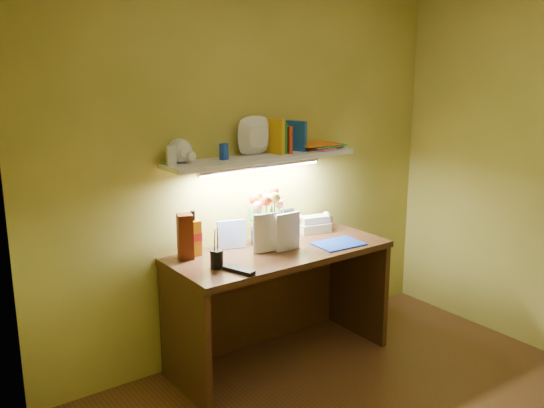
% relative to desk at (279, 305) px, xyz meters
% --- Properties ---
extents(desk, '(1.40, 0.60, 0.75)m').
position_rel_desk_xyz_m(desk, '(0.00, 0.00, 0.00)').
color(desk, '#33200E').
rests_on(desk, ground).
extents(flower_bouquet, '(0.25, 0.25, 0.35)m').
position_rel_desk_xyz_m(flower_bouquet, '(0.01, 0.15, 0.55)').
color(flower_bouquet, '#0B1436').
rests_on(flower_bouquet, desk).
extents(telephone, '(0.24, 0.20, 0.13)m').
position_rel_desk_xyz_m(telephone, '(0.42, 0.18, 0.44)').
color(telephone, white).
rests_on(telephone, desk).
extents(desk_clock, '(0.08, 0.04, 0.07)m').
position_rel_desk_xyz_m(desk_clock, '(0.58, 0.21, 0.41)').
color(desk_clock, '#ACACB0').
rests_on(desk_clock, desk).
extents(whisky_bottle, '(0.08, 0.08, 0.28)m').
position_rel_desk_xyz_m(whisky_bottle, '(-0.49, 0.21, 0.51)').
color(whisky_bottle, '#A36506').
rests_on(whisky_bottle, desk).
extents(whisky_box, '(0.11, 0.11, 0.27)m').
position_rel_desk_xyz_m(whisky_box, '(-0.55, 0.19, 0.51)').
color(whisky_box, '#511C09').
rests_on(whisky_box, desk).
extents(pen_cup, '(0.09, 0.09, 0.18)m').
position_rel_desk_xyz_m(pen_cup, '(-0.49, -0.06, 0.47)').
color(pen_cup, black).
rests_on(pen_cup, desk).
extents(art_card, '(0.18, 0.08, 0.18)m').
position_rel_desk_xyz_m(art_card, '(-0.22, 0.20, 0.46)').
color(art_card, silver).
rests_on(art_card, desk).
extents(tv_remote, '(0.11, 0.20, 0.02)m').
position_rel_desk_xyz_m(tv_remote, '(-0.43, -0.19, 0.39)').
color(tv_remote, black).
rests_on(tv_remote, desk).
extents(blue_folder, '(0.31, 0.24, 0.01)m').
position_rel_desk_xyz_m(blue_folder, '(0.36, -0.14, 0.38)').
color(blue_folder, blue).
rests_on(blue_folder, desk).
extents(desk_book_a, '(0.18, 0.06, 0.25)m').
position_rel_desk_xyz_m(desk_book_a, '(-0.19, 0.02, 0.50)').
color(desk_book_a, silver).
rests_on(desk_book_a, desk).
extents(desk_book_b, '(0.17, 0.03, 0.24)m').
position_rel_desk_xyz_m(desk_book_b, '(-0.05, -0.04, 0.49)').
color(desk_book_b, white).
rests_on(desk_book_b, desk).
extents(wall_shelf, '(1.32, 0.30, 0.25)m').
position_rel_desk_xyz_m(wall_shelf, '(-0.01, 0.18, 0.96)').
color(wall_shelf, white).
rests_on(wall_shelf, ground).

